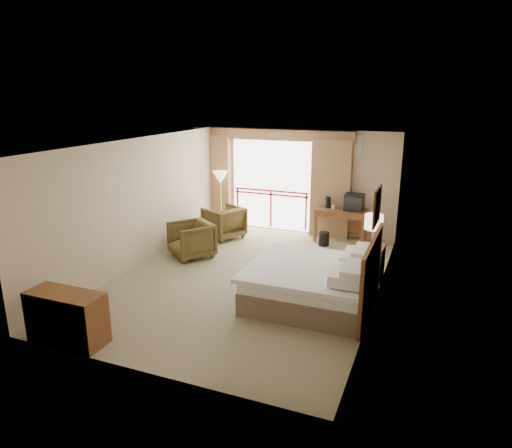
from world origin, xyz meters
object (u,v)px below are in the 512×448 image
at_px(wastebasket, 324,239).
at_px(floor_lamp, 220,180).
at_px(armchair_near, 192,256).
at_px(tv, 354,202).
at_px(desk, 342,216).
at_px(dresser, 67,317).
at_px(nightstand, 370,263).
at_px(table_lamp, 374,222).
at_px(armchair_far, 224,237).
at_px(side_table, 197,231).
at_px(bed, 314,283).

bearing_deg(wastebasket, floor_lamp, 173.21).
bearing_deg(armchair_near, tv, 73.32).
bearing_deg(desk, dresser, -113.42).
height_order(nightstand, desk, desk).
relative_size(nightstand, floor_lamp, 0.42).
bearing_deg(table_lamp, wastebasket, 129.64).
height_order(table_lamp, armchair_far, table_lamp).
height_order(wastebasket, floor_lamp, floor_lamp).
relative_size(nightstand, dresser, 0.56).
relative_size(tv, wastebasket, 1.39).
xyz_separation_m(table_lamp, armchair_far, (-3.89, 1.30, -1.15)).
relative_size(wastebasket, side_table, 0.58).
relative_size(bed, dresser, 1.80).
bearing_deg(nightstand, armchair_near, -173.22).
height_order(wastebasket, dresser, dresser).
relative_size(bed, wastebasket, 6.47).
xyz_separation_m(desk, dresser, (-2.77, -6.36, -0.25)).
xyz_separation_m(wastebasket, floor_lamp, (-2.95, 0.35, 1.20)).
bearing_deg(floor_lamp, side_table, -86.67).
height_order(floor_lamp, dresser, floor_lamp).
height_order(nightstand, tv, tv).
relative_size(nightstand, table_lamp, 1.06).
bearing_deg(dresser, armchair_far, 95.60).
relative_size(bed, table_lamp, 3.40).
xyz_separation_m(table_lamp, armchair_near, (-3.94, -0.27, -1.15)).
relative_size(table_lamp, floor_lamp, 0.39).
bearing_deg(table_lamp, tv, 109.54).
distance_m(bed, tv, 3.70).
bearing_deg(floor_lamp, wastebasket, -6.79).
xyz_separation_m(armchair_far, dresser, (0.07, -5.49, 0.39)).
relative_size(tv, side_table, 0.81).
xyz_separation_m(desk, side_table, (-3.16, -1.72, -0.26)).
distance_m(tv, armchair_near, 4.11).
bearing_deg(dresser, floor_lamp, 99.31).
bearing_deg(side_table, table_lamp, -6.08).
xyz_separation_m(desk, tv, (0.30, -0.06, 0.39)).
bearing_deg(armchair_far, tv, 131.75).
relative_size(wastebasket, armchair_near, 0.37).
height_order(nightstand, floor_lamp, floor_lamp).
bearing_deg(wastebasket, desk, 60.75).
bearing_deg(floor_lamp, dresser, -85.54).
bearing_deg(wastebasket, armchair_near, -143.74).
xyz_separation_m(nightstand, desk, (-1.05, 2.22, 0.31)).
relative_size(desk, floor_lamp, 0.80).
distance_m(tv, wastebasket, 1.16).
relative_size(bed, floor_lamp, 1.34).
distance_m(nightstand, armchair_far, 4.13).
bearing_deg(side_table, armchair_far, 69.42).
bearing_deg(bed, nightstand, 62.84).
bearing_deg(tv, side_table, -146.38).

